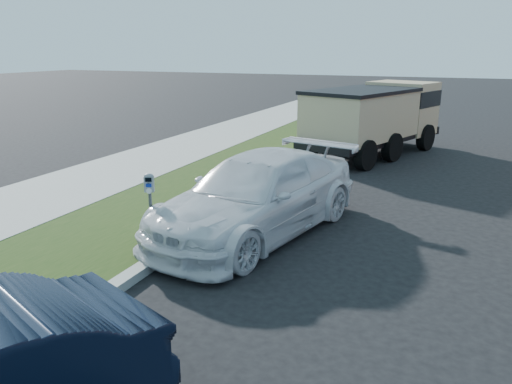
% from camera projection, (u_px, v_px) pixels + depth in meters
% --- Properties ---
extents(ground, '(120.00, 120.00, 0.00)m').
position_uv_depth(ground, '(313.00, 279.00, 7.85)').
color(ground, black).
rests_on(ground, ground).
extents(streetside, '(6.12, 50.00, 0.15)m').
position_uv_depth(streetside, '(109.00, 200.00, 11.67)').
color(streetside, gray).
rests_on(streetside, ground).
extents(parking_meter, '(0.21, 0.18, 1.27)m').
position_uv_depth(parking_meter, '(150.00, 193.00, 8.78)').
color(parking_meter, '#3F4247').
rests_on(parking_meter, ground).
extents(white_wagon, '(3.24, 5.58, 1.52)m').
position_uv_depth(white_wagon, '(258.00, 194.00, 9.67)').
color(white_wagon, silver).
rests_on(white_wagon, ground).
extents(dump_truck, '(4.04, 6.32, 2.33)m').
position_uv_depth(dump_truck, '(376.00, 115.00, 16.85)').
color(dump_truck, black).
rests_on(dump_truck, ground).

